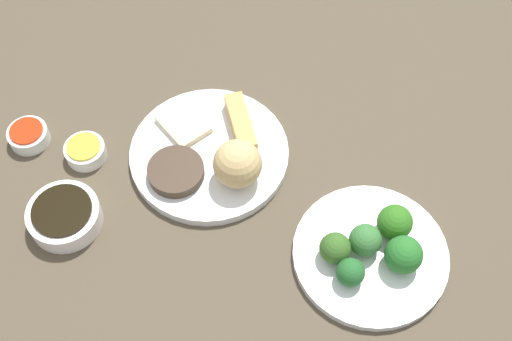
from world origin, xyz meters
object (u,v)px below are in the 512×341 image
Objects in this scene: main_plate at (210,154)px; soy_sauce_bowl at (65,216)px; broccoli_plate at (370,255)px; sauce_ramekin_hot_mustard at (85,152)px; sauce_ramekin_sweet_and_sour at (29,136)px.

soy_sauce_bowl is at bearing 175.26° from main_plate.
broccoli_plate is 2.08× the size of soy_sauce_bowl.
soy_sauce_bowl reaches higher than sauce_ramekin_hot_mustard.
sauce_ramekin_sweet_and_sour is at bearing 85.08° from soy_sauce_bowl.
broccoli_plate is 0.45m from soy_sauce_bowl.
broccoli_plate is at bearing -41.06° from soy_sauce_bowl.
sauce_ramekin_sweet_and_sour is at bearing 128.54° from sauce_ramekin_hot_mustard.
sauce_ramekin_sweet_and_sour reaches higher than main_plate.
broccoli_plate is at bearing -69.85° from main_plate.
soy_sauce_bowl reaches higher than main_plate.
main_plate is 0.24m from soy_sauce_bowl.
sauce_ramekin_hot_mustard is at bearing -51.46° from sauce_ramekin_sweet_and_sour.
main_plate is 3.91× the size of sauce_ramekin_hot_mustard.
sauce_ramekin_sweet_and_sour is (0.01, 0.17, -0.00)m from soy_sauce_bowl.
sauce_ramekin_sweet_and_sour is (-0.23, 0.19, 0.00)m from main_plate.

